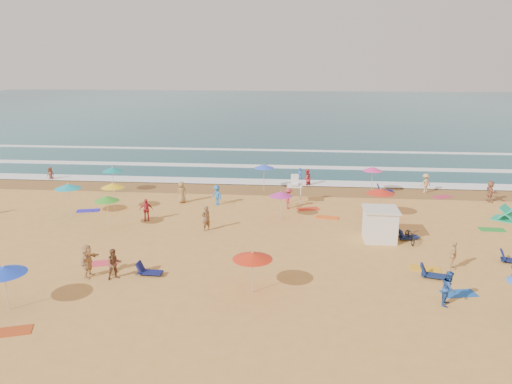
{
  "coord_description": "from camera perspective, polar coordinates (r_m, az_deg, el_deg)",
  "views": [
    {
      "loc": [
        1.73,
        -30.79,
        11.39
      ],
      "look_at": [
        -1.72,
        6.0,
        1.5
      ],
      "focal_mm": 35.0,
      "sensor_mm": 36.0,
      "label": 1
    }
  ],
  "objects": [
    {
      "name": "loungers",
      "position": [
        31.79,
        17.33,
        -6.4
      ],
      "size": [
        50.13,
        24.96,
        0.34
      ],
      "color": "#101451",
      "rests_on": "ground"
    },
    {
      "name": "lifeguard_stand",
      "position": [
        40.24,
        4.42,
        0.05
      ],
      "size": [
        1.2,
        1.2,
        2.1
      ],
      "primitive_type": null,
      "color": "white",
      "rests_on": "ground"
    },
    {
      "name": "cabana",
      "position": [
        33.23,
        13.97,
        -3.7
      ],
      "size": [
        2.0,
        2.0,
        2.0
      ],
      "primitive_type": "cube",
      "color": "silver",
      "rests_on": "ground"
    },
    {
      "name": "bicycle",
      "position": [
        33.46,
        17.21,
        -4.74
      ],
      "size": [
        0.81,
        1.9,
        0.97
      ],
      "primitive_type": "imported",
      "rotation": [
        0.0,
        0.0,
        0.09
      ],
      "color": "black",
      "rests_on": "ground"
    },
    {
      "name": "towels",
      "position": [
        31.71,
        2.95,
        -6.06
      ],
      "size": [
        31.38,
        26.7,
        0.03
      ],
      "color": "#BD4317",
      "rests_on": "ground"
    },
    {
      "name": "beach_umbrellas",
      "position": [
        32.55,
        4.11,
        -1.62
      ],
      "size": [
        54.12,
        24.74,
        0.8
      ],
      "color": "teal",
      "rests_on": "ground"
    },
    {
      "name": "surf_foam",
      "position": [
        53.35,
        3.38,
        2.74
      ],
      "size": [
        200.0,
        18.7,
        0.05
      ],
      "color": "white",
      "rests_on": "ground"
    },
    {
      "name": "ocean",
      "position": [
        115.37,
        4.53,
        9.27
      ],
      "size": [
        220.0,
        140.0,
        0.18
      ],
      "primitive_type": "cube",
      "color": "#0C4756",
      "rests_on": "ground"
    },
    {
      "name": "ground",
      "position": [
        32.88,
        2.02,
        -5.3
      ],
      "size": [
        220.0,
        220.0,
        0.0
      ],
      "primitive_type": "plane",
      "color": "gold",
      "rests_on": "ground"
    },
    {
      "name": "cabana_roof",
      "position": [
        32.91,
        14.09,
        -1.95
      ],
      "size": [
        2.2,
        2.2,
        0.12
      ],
      "primitive_type": "cube",
      "color": "silver",
      "rests_on": "cabana"
    },
    {
      "name": "wet_sand",
      "position": [
        44.8,
        2.97,
        0.24
      ],
      "size": [
        220.0,
        220.0,
        0.0
      ],
      "primitive_type": "plane",
      "color": "olive",
      "rests_on": "ground"
    },
    {
      "name": "beachgoers",
      "position": [
        36.36,
        0.69,
        -1.92
      ],
      "size": [
        40.4,
        25.45,
        2.07
      ],
      "color": "#C6313C",
      "rests_on": "ground"
    }
  ]
}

